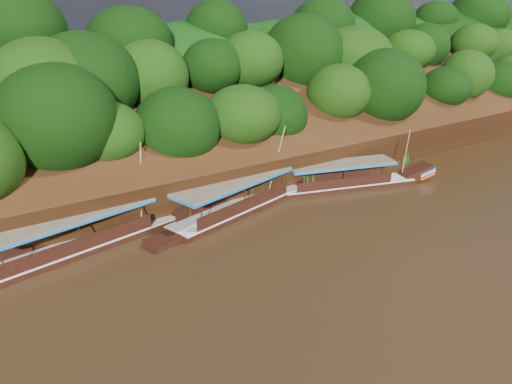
# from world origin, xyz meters

# --- Properties ---
(ground) EXTENTS (160.00, 160.00, 0.00)m
(ground) POSITION_xyz_m (0.00, 0.00, 0.00)
(ground) COLOR black
(ground) RESTS_ON ground
(riverbank) EXTENTS (120.00, 30.06, 19.40)m
(riverbank) POSITION_xyz_m (-0.01, 22.73, 1.89)
(riverbank) COLOR black
(riverbank) RESTS_ON ground
(boat_0) EXTENTS (14.33, 5.91, 5.55)m
(boat_0) POSITION_xyz_m (10.32, 7.41, 0.53)
(boat_0) COLOR black
(boat_0) RESTS_ON ground
(boat_1) EXTENTS (15.99, 6.14, 6.78)m
(boat_1) POSITION_xyz_m (0.05, 8.80, 0.62)
(boat_1) COLOR black
(boat_1) RESTS_ON ground
(boat_2) EXTENTS (17.08, 5.37, 6.72)m
(boat_2) POSITION_xyz_m (-11.87, 9.13, 0.60)
(boat_2) COLOR black
(boat_2) RESTS_ON ground
(reeds) EXTENTS (48.05, 2.32, 2.30)m
(reeds) POSITION_xyz_m (-3.31, 9.51, 0.91)
(reeds) COLOR #1F5816
(reeds) RESTS_ON ground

